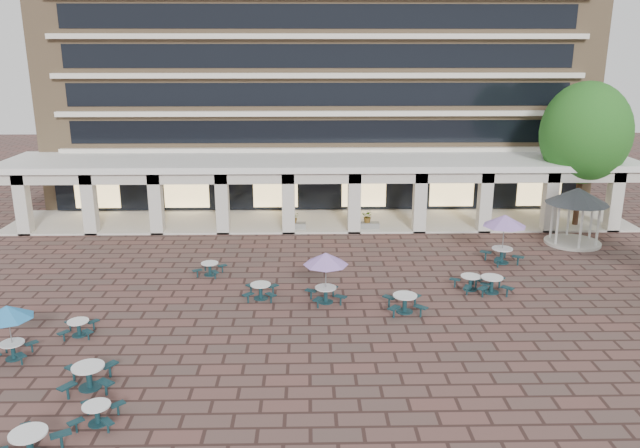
# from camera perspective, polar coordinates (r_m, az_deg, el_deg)

# --- Properties ---
(ground) EXTENTS (120.00, 120.00, 0.00)m
(ground) POSITION_cam_1_polar(r_m,az_deg,el_deg) (28.87, 0.69, -7.85)
(ground) COLOR brown
(ground) RESTS_ON ground
(apartment_building) EXTENTS (40.00, 15.50, 25.20)m
(apartment_building) POSITION_cam_1_polar(r_m,az_deg,el_deg) (51.88, -0.21, 17.00)
(apartment_building) COLOR #947654
(apartment_building) RESTS_ON ground
(retail_arcade) EXTENTS (42.00, 6.60, 4.40)m
(retail_arcade) POSITION_cam_1_polar(r_m,az_deg,el_deg) (42.10, 0.05, 4.09)
(retail_arcade) COLOR white
(retail_arcade) RESTS_ON ground
(picnic_table_0) EXTENTS (2.17, 2.17, 0.83)m
(picnic_table_0) POSITION_cam_1_polar(r_m,az_deg,el_deg) (21.10, -25.03, -17.65)
(picnic_table_0) COLOR #122F37
(picnic_table_0) RESTS_ON ground
(picnic_table_1) EXTENTS (1.55, 1.55, 0.68)m
(picnic_table_1) POSITION_cam_1_polar(r_m,az_deg,el_deg) (21.95, -19.71, -15.91)
(picnic_table_1) COLOR #122F37
(picnic_table_1) RESTS_ON ground
(picnic_table_4) EXTENTS (1.91, 1.91, 2.20)m
(picnic_table_4) POSITION_cam_1_polar(r_m,az_deg,el_deg) (26.64, -26.66, -7.37)
(picnic_table_4) COLOR #122F37
(picnic_table_4) RESTS_ON ground
(picnic_table_5) EXTENTS (2.16, 2.16, 0.86)m
(picnic_table_5) POSITION_cam_1_polar(r_m,az_deg,el_deg) (24.00, -20.38, -12.80)
(picnic_table_5) COLOR #122F37
(picnic_table_5) RESTS_ON ground
(picnic_table_6) EXTENTS (2.12, 2.12, 2.45)m
(picnic_table_6) POSITION_cam_1_polar(r_m,az_deg,el_deg) (28.93, 0.53, -3.37)
(picnic_table_6) COLOR #122F37
(picnic_table_6) RESTS_ON ground
(picnic_table_7) EXTENTS (1.97, 1.97, 0.73)m
(picnic_table_7) POSITION_cam_1_polar(r_m,az_deg,el_deg) (31.86, 13.59, -5.12)
(picnic_table_7) COLOR #122F37
(picnic_table_7) RESTS_ON ground
(picnic_table_8) EXTENTS (1.58, 1.58, 0.66)m
(picnic_table_8) POSITION_cam_1_polar(r_m,az_deg,el_deg) (28.18, -21.21, -8.74)
(picnic_table_8) COLOR #122F37
(picnic_table_8) RESTS_ON ground
(picnic_table_9) EXTENTS (1.70, 1.70, 0.74)m
(picnic_table_9) POSITION_cam_1_polar(r_m,az_deg,el_deg) (30.07, -5.45, -6.01)
(picnic_table_9) COLOR #122F37
(picnic_table_9) RESTS_ON ground
(picnic_table_10) EXTENTS (1.92, 1.92, 0.83)m
(picnic_table_10) POSITION_cam_1_polar(r_m,az_deg,el_deg) (28.73, 7.76, -7.06)
(picnic_table_10) COLOR #122F37
(picnic_table_10) RESTS_ON ground
(picnic_table_11) EXTENTS (2.39, 2.39, 2.76)m
(picnic_table_11) POSITION_cam_1_polar(r_m,az_deg,el_deg) (35.64, 16.52, 0.15)
(picnic_table_11) COLOR #122F37
(picnic_table_11) RESTS_ON ground
(picnic_table_12) EXTENTS (1.76, 1.76, 0.68)m
(picnic_table_12) POSITION_cam_1_polar(r_m,az_deg,el_deg) (33.45, -10.04, -3.95)
(picnic_table_12) COLOR #122F37
(picnic_table_12) RESTS_ON ground
(picnic_table_13) EXTENTS (1.83, 1.83, 0.81)m
(picnic_table_13) POSITION_cam_1_polar(r_m,az_deg,el_deg) (31.76, 15.42, -5.23)
(picnic_table_13) COLOR #122F37
(picnic_table_13) RESTS_ON ground
(gazebo) EXTENTS (3.73, 3.73, 3.47)m
(gazebo) POSITION_cam_1_polar(r_m,az_deg,el_deg) (40.55, 22.44, 1.85)
(gazebo) COLOR beige
(gazebo) RESTS_ON ground
(tree_east_c) EXTENTS (5.74, 5.74, 9.57)m
(tree_east_c) POSITION_cam_1_polar(r_m,az_deg,el_deg) (44.10, 23.10, 7.66)
(tree_east_c) COLOR #462C1C
(tree_east_c) RESTS_ON ground
(planter_left) EXTENTS (1.50, 0.60, 1.23)m
(planter_left) POSITION_cam_1_polar(r_m,az_deg,el_deg) (40.86, -2.37, 0.08)
(planter_left) COLOR gray
(planter_left) RESTS_ON ground
(planter_right) EXTENTS (1.50, 0.90, 1.33)m
(planter_right) POSITION_cam_1_polar(r_m,az_deg,el_deg) (41.02, 4.38, 0.22)
(planter_right) COLOR gray
(planter_right) RESTS_ON ground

